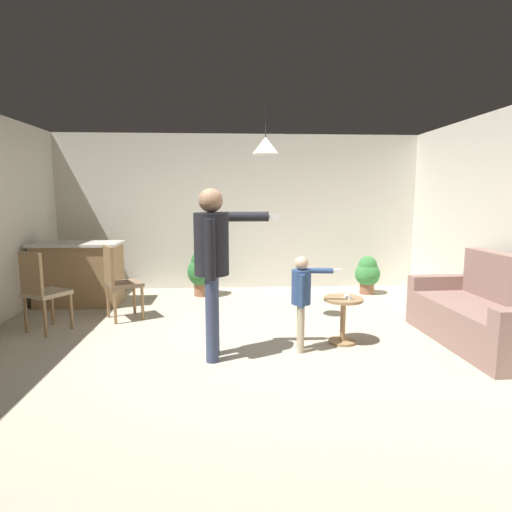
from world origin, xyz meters
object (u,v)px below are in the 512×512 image
object	(u,v)px
dining_chair_near_wall	(118,280)
person_adult	(213,255)
person_child	(302,293)
potted_plant_by_wall	(203,270)
side_table_by_couch	(343,315)
dining_chair_by_counter	(41,289)
potted_plant_corner	(367,273)
spare_remote_on_table	(348,297)
kitchen_counter	(79,274)
couch_floral	(485,315)

from	to	relation	value
dining_chair_near_wall	person_adult	bearing A→B (deg)	13.07
person_child	potted_plant_by_wall	distance (m)	2.89
person_adult	side_table_by_couch	bearing A→B (deg)	105.57
dining_chair_near_wall	potted_plant_by_wall	bearing A→B (deg)	112.89
dining_chair_near_wall	potted_plant_by_wall	distance (m)	1.68
dining_chair_by_counter	potted_plant_corner	world-z (taller)	dining_chair_by_counter
potted_plant_by_wall	potted_plant_corner	bearing A→B (deg)	-0.56
dining_chair_near_wall	potted_plant_by_wall	xyz separation A→B (m)	(1.02, 1.32, -0.12)
dining_chair_near_wall	dining_chair_by_counter	bearing A→B (deg)	-86.50
side_table_by_couch	spare_remote_on_table	size ratio (longest dim) A/B	4.00
kitchen_counter	person_child	world-z (taller)	person_child
person_child	potted_plant_corner	xyz separation A→B (m)	(1.55, 2.58, -0.28)
dining_chair_by_counter	person_child	bearing A→B (deg)	16.92
person_child	side_table_by_couch	bearing A→B (deg)	118.35
couch_floral	kitchen_counter	bearing A→B (deg)	65.80
couch_floral	dining_chair_by_counter	bearing A→B (deg)	79.74
person_child	spare_remote_on_table	distance (m)	0.58
kitchen_counter	potted_plant_corner	distance (m)	4.62
potted_plant_corner	spare_remote_on_table	size ratio (longest dim) A/B	4.93
kitchen_counter	dining_chair_by_counter	distance (m)	1.35
person_adult	couch_floral	bearing A→B (deg)	95.62
couch_floral	potted_plant_corner	bearing A→B (deg)	9.36
dining_chair_near_wall	side_table_by_couch	bearing A→B (deg)	39.30
potted_plant_corner	spare_remote_on_table	world-z (taller)	potted_plant_corner
person_child	dining_chair_near_wall	distance (m)	2.59
person_child	dining_chair_near_wall	bearing A→B (deg)	-114.61
person_child	dining_chair_by_counter	world-z (taller)	person_child
dining_chair_near_wall	potted_plant_by_wall	world-z (taller)	dining_chair_near_wall
kitchen_counter	dining_chair_near_wall	xyz separation A→B (m)	(0.81, -0.84, 0.07)
spare_remote_on_table	potted_plant_by_wall	bearing A→B (deg)	125.98
side_table_by_couch	dining_chair_near_wall	xyz separation A→B (m)	(-2.75, 1.07, 0.22)
kitchen_counter	spare_remote_on_table	xyz separation A→B (m)	(3.59, -1.95, 0.06)
potted_plant_corner	potted_plant_by_wall	world-z (taller)	potted_plant_by_wall
dining_chair_by_counter	potted_plant_corner	distance (m)	4.91
person_child	dining_chair_by_counter	distance (m)	3.12
potted_plant_corner	couch_floral	bearing A→B (deg)	-78.11
couch_floral	person_child	xyz separation A→B (m)	(-2.07, -0.09, 0.30)
kitchen_counter	couch_floral	bearing A→B (deg)	-21.67
potted_plant_by_wall	spare_remote_on_table	world-z (taller)	potted_plant_by_wall
person_adult	spare_remote_on_table	distance (m)	1.59
couch_floral	person_child	world-z (taller)	person_child
potted_plant_by_wall	spare_remote_on_table	xyz separation A→B (m)	(1.77, -2.43, 0.12)
dining_chair_by_counter	dining_chair_near_wall	world-z (taller)	same
side_table_by_couch	potted_plant_by_wall	xyz separation A→B (m)	(-1.73, 2.39, 0.09)
potted_plant_by_wall	person_adult	bearing A→B (deg)	-83.78
potted_plant_by_wall	spare_remote_on_table	bearing A→B (deg)	-54.02
couch_floral	spare_remote_on_table	world-z (taller)	couch_floral
person_child	potted_plant_by_wall	bearing A→B (deg)	-149.70
dining_chair_near_wall	potted_plant_by_wall	size ratio (longest dim) A/B	1.31
dining_chair_by_counter	spare_remote_on_table	bearing A→B (deg)	21.74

